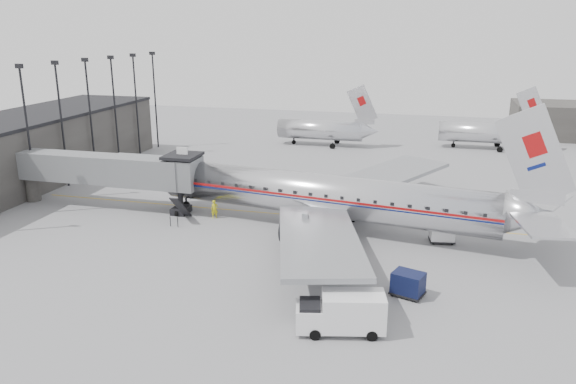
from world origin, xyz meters
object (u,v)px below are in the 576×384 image
at_px(airliner, 330,196).
at_px(ramp_worker, 215,209).
at_px(service_van, 342,312).
at_px(baggage_cart_white, 442,233).
at_px(baggage_cart_navy, 408,283).

distance_m(airliner, ramp_worker, 12.30).
xyz_separation_m(service_van, baggage_cart_white, (6.38, 18.02, -0.49)).
relative_size(baggage_cart_white, ramp_worker, 1.26).
bearing_deg(service_van, baggage_cart_navy, 45.56).
bearing_deg(ramp_worker, service_van, -83.07).
bearing_deg(ramp_worker, baggage_cart_white, -36.29).
distance_m(airliner, baggage_cart_navy, 15.18).
xyz_separation_m(airliner, baggage_cart_white, (10.66, -0.88, -2.42)).
height_order(airliner, ramp_worker, airliner).
xyz_separation_m(baggage_cart_navy, baggage_cart_white, (2.48, 11.68, -0.04)).
bearing_deg(baggage_cart_navy, airliner, 141.93).
relative_size(airliner, ramp_worker, 21.49).
relative_size(airliner, baggage_cart_navy, 15.21).
height_order(baggage_cart_navy, ramp_worker, ramp_worker).
xyz_separation_m(airliner, service_van, (4.28, -18.89, -1.93)).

